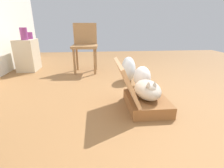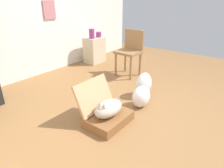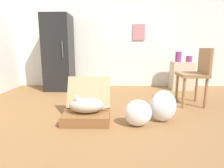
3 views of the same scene
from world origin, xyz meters
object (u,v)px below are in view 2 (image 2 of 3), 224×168
Objects in this scene: cat at (108,108)px; side_table at (95,50)px; plastic_bag_clear at (144,84)px; vase_short at (99,34)px; suitcase_base at (108,119)px; chair at (130,50)px; plastic_bag_white at (141,97)px; vase_tall at (92,34)px.

side_table reaches higher than cat.
vase_short is (1.02, 1.88, 0.49)m from plastic_bag_clear.
plastic_bag_clear is 2.19m from vase_short.
chair is (1.69, 0.77, 0.47)m from suitcase_base.
vase_short is (2.01, 1.91, 0.63)m from suitcase_base.
vase_short is at bearing -21.80° from side_table.
plastic_bag_white is 2.39m from vase_tall.
vase_short reaches higher than cat.
plastic_bag_white is 2.50m from vase_short.
vase_tall is at bearing 47.15° from cat.
chair is at bearing 24.36° from cat.
cat is 2.66m from vase_tall.
vase_short reaches higher than suitcase_base.
cat is 1.27× the size of plastic_bag_clear.
plastic_bag_clear is 1.07m from chair.
plastic_bag_clear is 0.65× the size of side_table.
chair is (1.69, 0.77, 0.31)m from cat.
plastic_bag_clear is at bearing 1.71° from cat.
plastic_bag_white is at bearing -120.94° from side_table.
suitcase_base is 2.69m from vase_tall.
vase_tall is at bearing 47.27° from suitcase_base.
chair reaches higher than side_table.
cat is 2.81m from vase_short.
vase_short reaches higher than plastic_bag_white.
chair reaches higher than cat.
plastic_bag_white is 2.47× the size of vase_short.
suitcase_base is 1.79× the size of plastic_bag_white.
plastic_bag_white is at bearing -46.91° from chair.
side_table is at bearing 173.22° from chair.
vase_tall reaches higher than suitcase_base.
suitcase_base is at bearing -133.98° from side_table.
vase_short is 1.19m from chair.
suitcase_base is at bearing -2.73° from cat.
vase_tall reaches higher than side_table.
vase_tall reaches higher than cat.
chair reaches higher than suitcase_base.
plastic_bag_clear is 1.81× the size of vase_tall.
cat reaches higher than plastic_bag_white.
plastic_bag_clear is at bearing -112.65° from vase_tall.
cat is 1.88m from chair.
plastic_bag_clear is at bearing 23.52° from plastic_bag_white.
vase_short is at bearing 61.40° from plastic_bag_clear.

